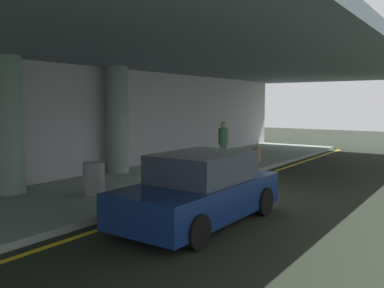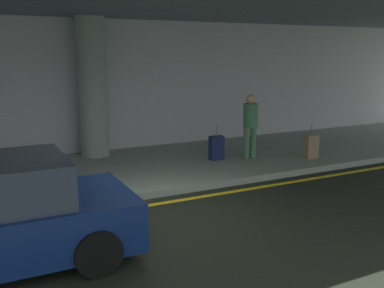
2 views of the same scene
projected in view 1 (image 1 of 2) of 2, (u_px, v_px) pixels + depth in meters
name	position (u px, v px, depth m)	size (l,w,h in m)	color
ground_plane	(236.00, 193.00, 11.60)	(60.00, 60.00, 0.00)	black
sidewalk	(153.00, 179.00, 13.36)	(26.00, 4.20, 0.15)	gray
lane_stripe_yellow	(216.00, 191.00, 11.97)	(26.00, 0.14, 0.01)	yellow
support_column_center	(8.00, 125.00, 10.80)	(0.75, 0.75, 3.65)	gray
support_column_right_mid	(118.00, 120.00, 14.06)	(0.75, 0.75, 3.65)	gray
ceiling_overhang	(164.00, 58.00, 12.69)	(28.00, 13.20, 0.30)	slate
terminal_back_wall	(104.00, 122.00, 14.46)	(26.00, 0.30, 3.80)	#B8B7BB
car_navy	(200.00, 190.00, 8.69)	(4.10, 1.92, 1.50)	navy
traveler_with_luggage	(223.00, 140.00, 15.86)	(0.38, 0.38, 1.68)	#486A4B
suitcase_upright_primary	(206.00, 159.00, 15.34)	(0.36, 0.22, 0.90)	#131F49
suitcase_upright_secondary	(257.00, 155.00, 16.66)	(0.36, 0.22, 0.90)	#907251
trash_bin_steel	(94.00, 178.00, 10.78)	(0.56, 0.56, 0.85)	gray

